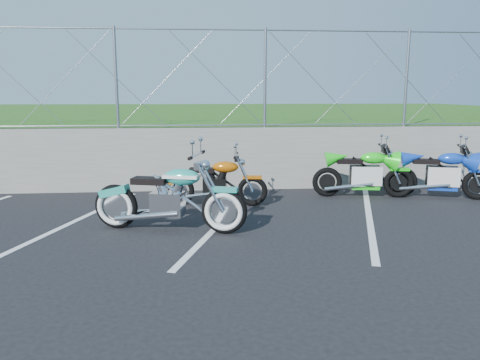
{
  "coord_description": "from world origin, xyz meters",
  "views": [
    {
      "loc": [
        -0.34,
        -6.21,
        2.02
      ],
      "look_at": [
        0.3,
        1.3,
        0.6
      ],
      "focal_mm": 35.0,
      "sensor_mm": 36.0,
      "label": 1
    }
  ],
  "objects": [
    {
      "name": "ground",
      "position": [
        0.0,
        0.0,
        0.0
      ],
      "size": [
        90.0,
        90.0,
        0.0
      ],
      "primitive_type": "plane",
      "color": "black",
      "rests_on": "ground"
    },
    {
      "name": "retaining_wall",
      "position": [
        0.0,
        3.5,
        0.65
      ],
      "size": [
        30.0,
        0.22,
        1.3
      ],
      "primitive_type": "cube",
      "color": "slate",
      "rests_on": "ground"
    },
    {
      "name": "grass_field",
      "position": [
        0.0,
        13.5,
        0.65
      ],
      "size": [
        30.0,
        20.0,
        1.3
      ],
      "primitive_type": "cube",
      "color": "#214E14",
      "rests_on": "ground"
    },
    {
      "name": "chain_link_fence",
      "position": [
        0.0,
        3.5,
        2.3
      ],
      "size": [
        28.0,
        0.03,
        2.0
      ],
      "color": "gray",
      "rests_on": "retaining_wall"
    },
    {
      "name": "parking_lines",
      "position": [
        1.2,
        1.0,
        0.0
      ],
      "size": [
        18.29,
        4.31,
        0.01
      ],
      "color": "silver",
      "rests_on": "ground"
    },
    {
      "name": "cruiser_turquoise",
      "position": [
        -0.79,
        0.51,
        0.46
      ],
      "size": [
        2.28,
        0.82,
        1.16
      ],
      "rotation": [
        0.0,
        0.0,
        -0.26
      ],
      "color": "black",
      "rests_on": "ground"
    },
    {
      "name": "naked_orange",
      "position": [
        -0.06,
        2.04,
        0.4
      ],
      "size": [
        1.86,
        0.63,
        0.93
      ],
      "rotation": [
        0.0,
        0.0,
        -0.14
      ],
      "color": "black",
      "rests_on": "ground"
    },
    {
      "name": "sportbike_green",
      "position": [
        2.83,
        2.49,
        0.44
      ],
      "size": [
        1.95,
        0.69,
        1.01
      ],
      "rotation": [
        0.0,
        0.0,
        -0.15
      ],
      "color": "black",
      "rests_on": "ground"
    },
    {
      "name": "sportbike_blue",
      "position": [
        4.28,
        2.28,
        0.44
      ],
      "size": [
        1.89,
        0.8,
        1.01
      ],
      "rotation": [
        0.0,
        0.0,
        -0.31
      ],
      "color": "black",
      "rests_on": "ground"
    }
  ]
}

